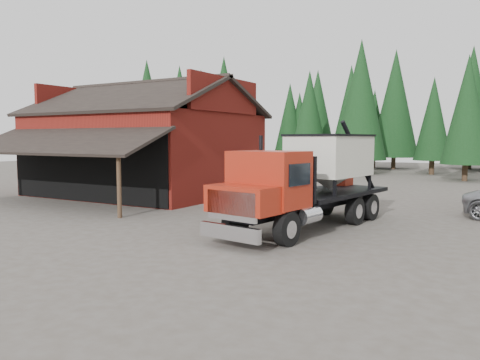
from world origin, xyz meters
The scene contains 7 objects.
ground centered at (0.00, 0.00, 0.00)m, with size 120.00×120.00×0.00m, color #4C453C.
red_barn centered at (-11.00, 9.90, 2.69)m, with size 12.80×13.63×7.18m.
conifer_backdrop centered at (0.00, 42.00, 0.00)m, with size 76.00×16.00×16.00m, color black, non-canonical shape.
near_pine_a centered at (-22.00, 28.00, 6.39)m, with size 4.40×4.40×11.40m.
near_pine_b centered at (6.00, 30.00, 5.89)m, with size 3.96×3.96×10.40m.
near_pine_d centered at (-4.00, 34.00, 7.39)m, with size 5.28×5.28×13.40m.
feed_truck centered at (2.53, 4.03, 1.99)m, with size 4.00×9.70×4.25m.
Camera 1 is at (9.27, -12.92, 3.47)m, focal length 35.00 mm.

